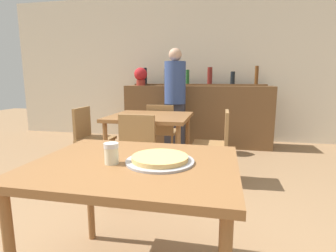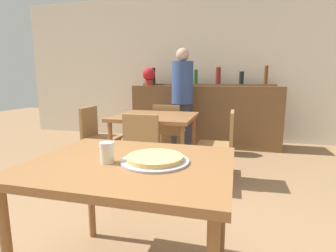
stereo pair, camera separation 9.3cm
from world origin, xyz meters
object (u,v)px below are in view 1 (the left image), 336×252
at_px(chair_far_side_back, 162,128).
at_px(chair_far_side_left, 90,135).
at_px(chair_far_side_front, 134,151).
at_px(pizza_tray, 160,159).
at_px(potted_plant, 141,75).
at_px(person_standing, 175,97).
at_px(chair_far_side_right, 217,141).
at_px(cheese_shaker, 111,153).

bearing_deg(chair_far_side_back, chair_far_side_left, 37.69).
distance_m(chair_far_side_front, pizza_tray, 1.24).
height_order(chair_far_side_front, pizza_tray, chair_far_side_front).
distance_m(chair_far_side_front, potted_plant, 2.53).
bearing_deg(potted_plant, person_standing, -35.52).
distance_m(chair_far_side_back, chair_far_side_right, 1.00).
xyz_separation_m(chair_far_side_left, cheese_shaker, (1.09, -1.77, 0.32)).
distance_m(chair_far_side_right, cheese_shaker, 1.87).
bearing_deg(chair_far_side_front, chair_far_side_left, 142.31).
bearing_deg(cheese_shaker, person_standing, 93.91).
bearing_deg(pizza_tray, chair_far_side_left, 127.95).
distance_m(cheese_shaker, potted_plant, 3.64).
distance_m(chair_far_side_right, potted_plant, 2.37).
relative_size(chair_far_side_back, cheese_shaker, 7.56).
distance_m(chair_far_side_front, cheese_shaker, 1.24).
height_order(chair_far_side_front, cheese_shaker, cheese_shaker).
xyz_separation_m(chair_far_side_back, cheese_shaker, (0.29, -2.39, 0.32)).
distance_m(chair_far_side_left, cheese_shaker, 2.11).
relative_size(chair_far_side_left, potted_plant, 2.55).
xyz_separation_m(chair_far_side_left, pizza_tray, (1.33, -1.70, 0.28)).
relative_size(cheese_shaker, potted_plant, 0.34).
distance_m(chair_far_side_back, person_standing, 0.71).
bearing_deg(cheese_shaker, potted_plant, 105.17).
xyz_separation_m(cheese_shaker, potted_plant, (-0.94, 3.48, 0.45)).
bearing_deg(person_standing, potted_plant, 144.48).
distance_m(chair_far_side_back, pizza_tray, 2.39).
relative_size(pizza_tray, cheese_shaker, 3.31).
relative_size(cheese_shaker, person_standing, 0.07).
height_order(chair_far_side_back, pizza_tray, chair_far_side_back).
height_order(chair_far_side_back, chair_far_side_right, same).
height_order(chair_far_side_right, pizza_tray, chair_far_side_right).
xyz_separation_m(chair_far_side_back, chair_far_side_right, (0.80, -0.61, 0.00)).
distance_m(cheese_shaker, person_standing, 2.96).
bearing_deg(chair_far_side_left, pizza_tray, -142.05).
height_order(person_standing, potted_plant, person_standing).
height_order(chair_far_side_left, potted_plant, potted_plant).
bearing_deg(chair_far_side_right, pizza_tray, -8.75).
xyz_separation_m(chair_far_side_front, potted_plant, (-0.65, 2.32, 0.77)).
relative_size(chair_far_side_back, potted_plant, 2.55).
bearing_deg(chair_far_side_back, cheese_shaker, 96.95).
distance_m(chair_far_side_front, chair_far_side_left, 1.00).
relative_size(chair_far_side_back, chair_far_side_right, 1.00).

